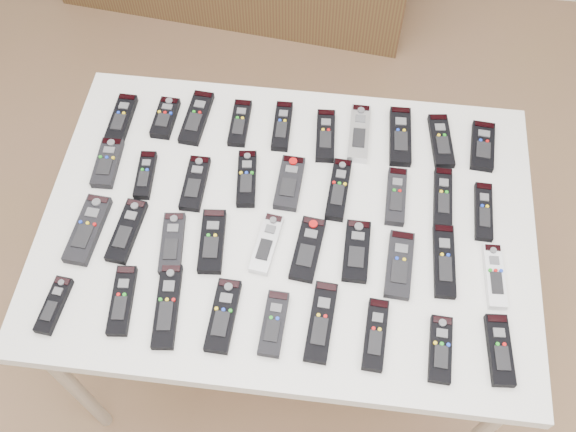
# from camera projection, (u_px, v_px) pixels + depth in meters

# --- Properties ---
(ground) EXTENTS (4.00, 4.00, 0.00)m
(ground) POSITION_uv_depth(u_px,v_px,m) (261.00, 355.00, 2.25)
(ground) COLOR #906E49
(ground) RESTS_ON ground
(table) EXTENTS (1.25, 0.88, 0.78)m
(table) POSITION_uv_depth(u_px,v_px,m) (288.00, 231.00, 1.68)
(table) COLOR white
(table) RESTS_ON ground
(remote_0) EXTENTS (0.05, 0.16, 0.02)m
(remote_0) POSITION_uv_depth(u_px,v_px,m) (122.00, 119.00, 1.79)
(remote_0) COLOR black
(remote_0) RESTS_ON table
(remote_1) EXTENTS (0.06, 0.14, 0.02)m
(remote_1) POSITION_uv_depth(u_px,v_px,m) (165.00, 118.00, 1.79)
(remote_1) COLOR black
(remote_1) RESTS_ON table
(remote_2) EXTENTS (0.07, 0.19, 0.02)m
(remote_2) POSITION_uv_depth(u_px,v_px,m) (197.00, 118.00, 1.80)
(remote_2) COLOR black
(remote_2) RESTS_ON table
(remote_3) EXTENTS (0.05, 0.16, 0.02)m
(remote_3) POSITION_uv_depth(u_px,v_px,m) (240.00, 123.00, 1.79)
(remote_3) COLOR black
(remote_3) RESTS_ON table
(remote_4) EXTENTS (0.05, 0.16, 0.02)m
(remote_4) POSITION_uv_depth(u_px,v_px,m) (282.00, 126.00, 1.78)
(remote_4) COLOR black
(remote_4) RESTS_ON table
(remote_5) EXTENTS (0.06, 0.17, 0.02)m
(remote_5) POSITION_uv_depth(u_px,v_px,m) (325.00, 136.00, 1.76)
(remote_5) COLOR black
(remote_5) RESTS_ON table
(remote_6) EXTENTS (0.05, 0.19, 0.02)m
(remote_6) POSITION_uv_depth(u_px,v_px,m) (359.00, 133.00, 1.76)
(remote_6) COLOR #B7B7BC
(remote_6) RESTS_ON table
(remote_7) EXTENTS (0.06, 0.19, 0.02)m
(remote_7) POSITION_uv_depth(u_px,v_px,m) (400.00, 136.00, 1.76)
(remote_7) COLOR black
(remote_7) RESTS_ON table
(remote_8) EXTENTS (0.07, 0.18, 0.02)m
(remote_8) POSITION_uv_depth(u_px,v_px,m) (441.00, 141.00, 1.75)
(remote_8) COLOR black
(remote_8) RESTS_ON table
(remote_9) EXTENTS (0.07, 0.16, 0.02)m
(remote_9) POSITION_uv_depth(u_px,v_px,m) (483.00, 146.00, 1.74)
(remote_9) COLOR black
(remote_9) RESTS_ON table
(remote_10) EXTENTS (0.06, 0.15, 0.02)m
(remote_10) POSITION_uv_depth(u_px,v_px,m) (107.00, 163.00, 1.71)
(remote_10) COLOR black
(remote_10) RESTS_ON table
(remote_11) EXTENTS (0.05, 0.15, 0.02)m
(remote_11) POSITION_uv_depth(u_px,v_px,m) (145.00, 175.00, 1.69)
(remote_11) COLOR black
(remote_11) RESTS_ON table
(remote_12) EXTENTS (0.05, 0.16, 0.02)m
(remote_12) POSITION_uv_depth(u_px,v_px,m) (195.00, 183.00, 1.68)
(remote_12) COLOR black
(remote_12) RESTS_ON table
(remote_13) EXTENTS (0.07, 0.17, 0.02)m
(remote_13) POSITION_uv_depth(u_px,v_px,m) (247.00, 179.00, 1.68)
(remote_13) COLOR black
(remote_13) RESTS_ON table
(remote_14) EXTENTS (0.07, 0.16, 0.02)m
(remote_14) POSITION_uv_depth(u_px,v_px,m) (289.00, 183.00, 1.68)
(remote_14) COLOR black
(remote_14) RESTS_ON table
(remote_15) EXTENTS (0.06, 0.18, 0.02)m
(remote_15) POSITION_uv_depth(u_px,v_px,m) (339.00, 189.00, 1.67)
(remote_15) COLOR black
(remote_15) RESTS_ON table
(remote_16) EXTENTS (0.05, 0.17, 0.02)m
(remote_16) POSITION_uv_depth(u_px,v_px,m) (396.00, 196.00, 1.66)
(remote_16) COLOR black
(remote_16) RESTS_ON table
(remote_17) EXTENTS (0.05, 0.18, 0.02)m
(remote_17) POSITION_uv_depth(u_px,v_px,m) (443.00, 198.00, 1.66)
(remote_17) COLOR black
(remote_17) RESTS_ON table
(remote_18) EXTENTS (0.05, 0.17, 0.02)m
(remote_18) POSITION_uv_depth(u_px,v_px,m) (483.00, 212.00, 1.63)
(remote_18) COLOR black
(remote_18) RESTS_ON table
(remote_19) EXTENTS (0.08, 0.20, 0.02)m
(remote_19) POSITION_uv_depth(u_px,v_px,m) (88.00, 229.00, 1.60)
(remote_19) COLOR black
(remote_19) RESTS_ON table
(remote_20) EXTENTS (0.07, 0.18, 0.02)m
(remote_20) POSITION_uv_depth(u_px,v_px,m) (127.00, 231.00, 1.60)
(remote_20) COLOR black
(remote_20) RESTS_ON table
(remote_21) EXTENTS (0.07, 0.17, 0.02)m
(remote_21) POSITION_uv_depth(u_px,v_px,m) (172.00, 243.00, 1.59)
(remote_21) COLOR black
(remote_21) RESTS_ON table
(remote_22) EXTENTS (0.07, 0.18, 0.02)m
(remote_22) POSITION_uv_depth(u_px,v_px,m) (212.00, 241.00, 1.59)
(remote_22) COLOR black
(remote_22) RESTS_ON table
(remote_23) EXTENTS (0.07, 0.17, 0.02)m
(remote_23) POSITION_uv_depth(u_px,v_px,m) (267.00, 244.00, 1.59)
(remote_23) COLOR #B7B7BC
(remote_23) RESTS_ON table
(remote_24) EXTENTS (0.08, 0.18, 0.02)m
(remote_24) POSITION_uv_depth(u_px,v_px,m) (308.00, 249.00, 1.58)
(remote_24) COLOR black
(remote_24) RESTS_ON table
(remote_25) EXTENTS (0.06, 0.17, 0.02)m
(remote_25) POSITION_uv_depth(u_px,v_px,m) (356.00, 251.00, 1.57)
(remote_25) COLOR black
(remote_25) RESTS_ON table
(remote_26) EXTENTS (0.07, 0.18, 0.02)m
(remote_26) POSITION_uv_depth(u_px,v_px,m) (399.00, 265.00, 1.55)
(remote_26) COLOR black
(remote_26) RESTS_ON table
(remote_27) EXTENTS (0.05, 0.20, 0.02)m
(remote_27) POSITION_uv_depth(u_px,v_px,m) (444.00, 261.00, 1.56)
(remote_27) COLOR black
(remote_27) RESTS_ON table
(remote_28) EXTENTS (0.05, 0.17, 0.02)m
(remote_28) POSITION_uv_depth(u_px,v_px,m) (494.00, 276.00, 1.54)
(remote_28) COLOR silver
(remote_28) RESTS_ON table
(remote_29) EXTENTS (0.05, 0.14, 0.02)m
(remote_29) POSITION_uv_depth(u_px,v_px,m) (54.00, 305.00, 1.50)
(remote_29) COLOR black
(remote_29) RESTS_ON table
(remote_30) EXTENTS (0.06, 0.18, 0.02)m
(remote_30) POSITION_uv_depth(u_px,v_px,m) (122.00, 300.00, 1.51)
(remote_30) COLOR black
(remote_30) RESTS_ON table
(remote_31) EXTENTS (0.07, 0.21, 0.02)m
(remote_31) POSITION_uv_depth(u_px,v_px,m) (167.00, 306.00, 1.50)
(remote_31) COLOR black
(remote_31) RESTS_ON table
(remote_32) EXTENTS (0.06, 0.18, 0.02)m
(remote_32) POSITION_uv_depth(u_px,v_px,m) (223.00, 316.00, 1.48)
(remote_32) COLOR black
(remote_32) RESTS_ON table
(remote_33) EXTENTS (0.06, 0.16, 0.02)m
(remote_33) POSITION_uv_depth(u_px,v_px,m) (274.00, 324.00, 1.47)
(remote_33) COLOR black
(remote_33) RESTS_ON table
(remote_34) EXTENTS (0.06, 0.20, 0.02)m
(remote_34) POSITION_uv_depth(u_px,v_px,m) (321.00, 322.00, 1.48)
(remote_34) COLOR black
(remote_34) RESTS_ON table
(remote_35) EXTENTS (0.06, 0.17, 0.02)m
(remote_35) POSITION_uv_depth(u_px,v_px,m) (375.00, 335.00, 1.46)
(remote_35) COLOR black
(remote_35) RESTS_ON table
(remote_36) EXTENTS (0.05, 0.16, 0.02)m
(remote_36) POSITION_uv_depth(u_px,v_px,m) (440.00, 349.00, 1.44)
(remote_36) COLOR black
(remote_36) RESTS_ON table
(remote_37) EXTENTS (0.06, 0.17, 0.02)m
(remote_37) POSITION_uv_depth(u_px,v_px,m) (500.00, 350.00, 1.44)
(remote_37) COLOR black
(remote_37) RESTS_ON table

